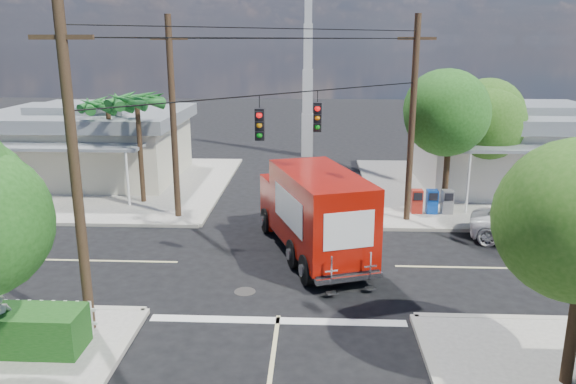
{
  "coord_description": "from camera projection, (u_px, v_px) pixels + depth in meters",
  "views": [
    {
      "loc": [
        1.01,
        -19.11,
        7.92
      ],
      "look_at": [
        0.0,
        2.0,
        2.2
      ],
      "focal_mm": 35.0,
      "sensor_mm": 36.0,
      "label": 1
    }
  ],
  "objects": [
    {
      "name": "pedestrian",
      "position": [
        2.0,
        323.0,
        14.31
      ],
      "size": [
        0.7,
        0.69,
        1.62
      ],
      "primitive_type": "imported",
      "rotation": [
        0.0,
        0.0,
        0.74
      ],
      "color": "beige",
      "rests_on": "sidewalk_sw"
    },
    {
      "name": "ground",
      "position": [
        285.0,
        264.0,
        20.54
      ],
      "size": [
        120.0,
        120.0,
        0.0
      ],
      "primitive_type": "plane",
      "color": "black",
      "rests_on": "ground"
    },
    {
      "name": "utility_poles",
      "position": [
        245.0,
        130.0,
        20.94
      ],
      "size": [
        12.0,
        10.68,
        9.0
      ],
      "color": "#473321",
      "rests_on": "ground"
    },
    {
      "name": "palm_nw_front",
      "position": [
        137.0,
        103.0,
        26.8
      ],
      "size": [
        3.01,
        3.08,
        5.59
      ],
      "color": "#422D1C",
      "rests_on": "sidewalk_nw"
    },
    {
      "name": "sidewalk_nw",
      "position": [
        102.0,
        185.0,
        31.51
      ],
      "size": [
        14.12,
        14.12,
        0.14
      ],
      "color": "gray",
      "rests_on": "ground"
    },
    {
      "name": "radio_tower",
      "position": [
        308.0,
        75.0,
        38.33
      ],
      "size": [
        0.8,
        0.8,
        17.0
      ],
      "color": "silver",
      "rests_on": "ground"
    },
    {
      "name": "road_markings",
      "position": [
        283.0,
        281.0,
        19.12
      ],
      "size": [
        32.0,
        32.0,
        0.01
      ],
      "color": "beige",
      "rests_on": "ground"
    },
    {
      "name": "vending_boxes",
      "position": [
        432.0,
        201.0,
        26.04
      ],
      "size": [
        1.9,
        0.5,
        1.1
      ],
      "color": "#A42116",
      "rests_on": "sidewalk_ne"
    },
    {
      "name": "sidewalk_ne",
      "position": [
        495.0,
        190.0,
        30.51
      ],
      "size": [
        14.12,
        14.12,
        0.14
      ],
      "color": "gray",
      "rests_on": "ground"
    },
    {
      "name": "palm_nw_back",
      "position": [
        108.0,
        107.0,
        28.43
      ],
      "size": [
        3.01,
        3.08,
        5.19
      ],
      "color": "#422D1C",
      "rests_on": "sidewalk_nw"
    },
    {
      "name": "delivery_truck",
      "position": [
        314.0,
        211.0,
        21.11
      ],
      "size": [
        4.63,
        8.03,
        3.34
      ],
      "color": "black",
      "rests_on": "ground"
    },
    {
      "name": "building_nw",
      "position": [
        90.0,
        142.0,
        32.53
      ],
      "size": [
        10.8,
        10.2,
        4.3
      ],
      "color": "beige",
      "rests_on": "sidewalk_nw"
    },
    {
      "name": "building_ne",
      "position": [
        523.0,
        146.0,
        30.9
      ],
      "size": [
        11.8,
        10.2,
        4.5
      ],
      "color": "beige",
      "rests_on": "sidewalk_ne"
    },
    {
      "name": "tree_ne_back",
      "position": [
        493.0,
        119.0,
        27.63
      ],
      "size": [
        3.77,
        3.66,
        5.82
      ],
      "color": "#422D1C",
      "rests_on": "sidewalk_ne"
    },
    {
      "name": "tree_ne_front",
      "position": [
        451.0,
        112.0,
        25.48
      ],
      "size": [
        4.21,
        4.14,
        6.66
      ],
      "color": "#422D1C",
      "rests_on": "sidewalk_ne"
    },
    {
      "name": "parked_car",
      "position": [
        535.0,
        227.0,
        22.42
      ],
      "size": [
        5.48,
        3.81,
        1.39
      ],
      "primitive_type": "imported",
      "rotation": [
        0.0,
        0.0,
        1.24
      ],
      "color": "silver",
      "rests_on": "ground"
    }
  ]
}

